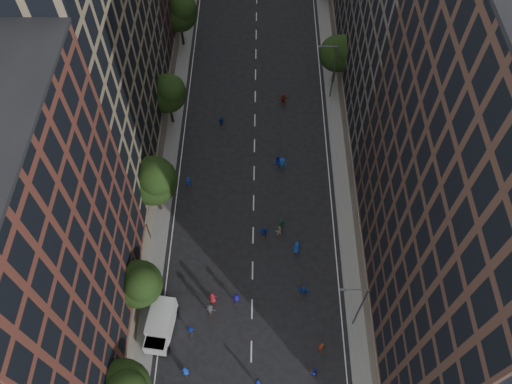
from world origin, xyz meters
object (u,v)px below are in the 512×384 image
at_px(streetlamp_near, 359,305).
at_px(skater_1, 258,383).
at_px(skater_2, 314,372).
at_px(streetlamp_far, 333,69).
at_px(cargo_van, 161,325).
at_px(skater_0, 185,371).

bearing_deg(streetlamp_near, skater_1, -147.30).
relative_size(streetlamp_near, skater_2, 5.99).
height_order(streetlamp_far, cargo_van, streetlamp_far).
bearing_deg(skater_2, skater_1, -8.39).
relative_size(cargo_van, skater_0, 3.43).
bearing_deg(skater_0, cargo_van, -68.61).
distance_m(streetlamp_far, cargo_van, 39.28).
bearing_deg(skater_1, streetlamp_near, -132.85).
relative_size(streetlamp_near, cargo_van, 1.62).
height_order(streetlamp_far, skater_2, streetlamp_far).
xyz_separation_m(streetlamp_far, skater_1, (-9.70, -39.23, -4.39)).
relative_size(skater_0, skater_1, 1.05).
bearing_deg(skater_1, skater_0, 6.38).
height_order(skater_1, skater_2, skater_1).
bearing_deg(streetlamp_near, streetlamp_far, 90.00).
relative_size(streetlamp_near, skater_1, 5.85).
distance_m(streetlamp_near, skater_0, 18.13).
bearing_deg(cargo_van, skater_2, -8.45).
xyz_separation_m(streetlamp_near, skater_0, (-16.81, -5.22, -4.35)).
xyz_separation_m(streetlamp_near, cargo_van, (-19.65, -0.81, -3.68)).
distance_m(skater_0, skater_2, 12.60).
bearing_deg(streetlamp_near, skater_2, -129.28).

